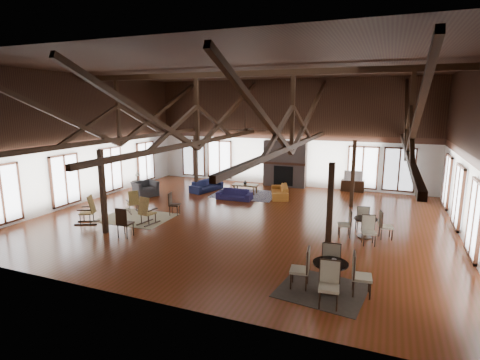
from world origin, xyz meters
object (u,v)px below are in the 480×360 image
at_px(tv_console, 353,186).
at_px(sofa_orange, 280,191).
at_px(armchair, 145,189).
at_px(cafe_table_near, 330,271).
at_px(sofa_navy_left, 206,186).
at_px(sofa_navy_front, 234,194).
at_px(cafe_table_far, 365,224).
at_px(coffee_table, 245,185).

bearing_deg(tv_console, sofa_orange, -141.03).
xyz_separation_m(sofa_orange, tv_console, (3.32, 2.69, 0.00)).
distance_m(armchair, cafe_table_near, 12.26).
relative_size(sofa_navy_left, cafe_table_near, 0.96).
distance_m(sofa_navy_front, cafe_table_near, 9.57).
bearing_deg(armchair, cafe_table_far, -73.14).
relative_size(sofa_navy_front, cafe_table_far, 0.91).
bearing_deg(sofa_navy_left, tv_console, -53.73).
bearing_deg(sofa_navy_left, sofa_orange, -72.66).
bearing_deg(tv_console, armchair, -152.95).
height_order(sofa_orange, cafe_table_near, cafe_table_near).
bearing_deg(cafe_table_near, coffee_table, 122.34).
height_order(sofa_navy_front, sofa_navy_left, sofa_navy_left).
distance_m(sofa_navy_front, cafe_table_far, 7.12).
xyz_separation_m(coffee_table, cafe_table_far, (6.27, -4.63, 0.05)).
distance_m(coffee_table, armchair, 5.16).
bearing_deg(sofa_navy_front, coffee_table, 85.81).
relative_size(sofa_navy_left, coffee_table, 1.45).
bearing_deg(coffee_table, tv_console, 21.10).
xyz_separation_m(sofa_navy_front, tv_console, (5.24, 4.02, 0.04)).
height_order(coffee_table, armchair, armchair).
bearing_deg(sofa_orange, sofa_navy_left, -106.12).
xyz_separation_m(armchair, cafe_table_far, (10.87, -2.29, 0.12)).
distance_m(cafe_table_near, cafe_table_far, 4.41).
height_order(sofa_orange, armchair, armchair).
relative_size(sofa_orange, armchair, 1.77).
distance_m(sofa_navy_left, tv_console, 7.90).
relative_size(coffee_table, tv_console, 1.14).
relative_size(sofa_orange, cafe_table_far, 1.06).
relative_size(coffee_table, cafe_table_near, 0.66).
bearing_deg(sofa_navy_left, armchair, 147.21).
bearing_deg(cafe_table_near, armchair, 147.12).
distance_m(sofa_orange, cafe_table_near, 9.76).
xyz_separation_m(coffee_table, armchair, (-4.60, -2.34, -0.07)).
height_order(sofa_navy_front, cafe_table_near, cafe_table_near).
distance_m(sofa_orange, tv_console, 4.27).
distance_m(armchair, tv_console, 10.99).
height_order(coffee_table, cafe_table_far, cafe_table_far).
bearing_deg(sofa_orange, tv_console, 110.77).
relative_size(armchair, cafe_table_far, 0.60).
bearing_deg(tv_console, sofa_navy_left, -158.99).
relative_size(sofa_orange, coffee_table, 1.49).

